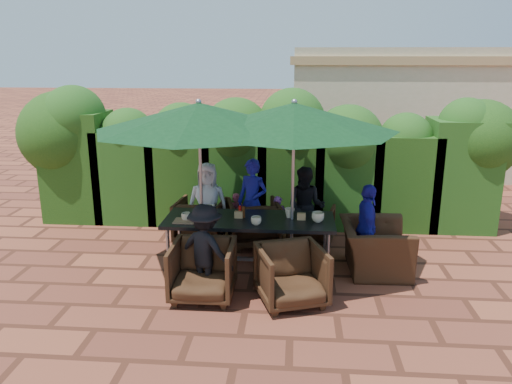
# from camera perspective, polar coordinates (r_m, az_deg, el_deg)

# --- Properties ---
(ground) EXTENTS (80.00, 80.00, 0.00)m
(ground) POSITION_cam_1_polar(r_m,az_deg,el_deg) (7.27, -0.36, -9.26)
(ground) COLOR brown
(ground) RESTS_ON ground
(dining_table) EXTENTS (2.44, 0.90, 0.75)m
(dining_table) POSITION_cam_1_polar(r_m,az_deg,el_deg) (7.23, -0.77, -3.61)
(dining_table) COLOR black
(dining_table) RESTS_ON ground
(umbrella_left) EXTENTS (2.92, 2.92, 2.46)m
(umbrella_left) POSITION_cam_1_polar(r_m,az_deg,el_deg) (6.93, -6.53, 8.52)
(umbrella_left) COLOR gray
(umbrella_left) RESTS_ON ground
(umbrella_right) EXTENTS (2.88, 2.88, 2.46)m
(umbrella_right) POSITION_cam_1_polar(r_m,az_deg,el_deg) (6.89, 4.38, 8.53)
(umbrella_right) COLOR gray
(umbrella_right) RESTS_ON ground
(chair_far_left) EXTENTS (0.84, 0.80, 0.79)m
(chair_far_left) POSITION_cam_1_polar(r_m,az_deg,el_deg) (8.38, -6.38, -3.04)
(chair_far_left) COLOR black
(chair_far_left) RESTS_ON ground
(chair_far_mid) EXTENTS (0.95, 0.91, 0.82)m
(chair_far_mid) POSITION_cam_1_polar(r_m,az_deg,el_deg) (8.18, -0.24, -3.30)
(chair_far_mid) COLOR black
(chair_far_mid) RESTS_ON ground
(chair_far_right) EXTENTS (0.81, 0.77, 0.71)m
(chair_far_right) POSITION_cam_1_polar(r_m,az_deg,el_deg) (8.25, 6.35, -3.62)
(chair_far_right) COLOR black
(chair_far_right) RESTS_ON ground
(chair_near_left) EXTENTS (0.80, 0.75, 0.82)m
(chair_near_left) POSITION_cam_1_polar(r_m,az_deg,el_deg) (6.47, -6.12, -8.63)
(chair_near_left) COLOR black
(chair_near_left) RESTS_ON ground
(chair_near_right) EXTENTS (0.99, 0.96, 0.81)m
(chair_near_right) POSITION_cam_1_polar(r_m,az_deg,el_deg) (6.33, 4.11, -9.16)
(chair_near_right) COLOR black
(chair_near_right) RESTS_ON ground
(chair_end_right) EXTENTS (0.73, 1.10, 0.94)m
(chair_end_right) POSITION_cam_1_polar(r_m,az_deg,el_deg) (7.39, 13.47, -5.31)
(chair_end_right) COLOR black
(chair_end_right) RESTS_ON ground
(adult_far_left) EXTENTS (0.67, 0.40, 1.36)m
(adult_far_left) POSITION_cam_1_polar(r_m,az_deg,el_deg) (8.20, -5.54, -1.33)
(adult_far_left) COLOR silver
(adult_far_left) RESTS_ON ground
(adult_far_mid) EXTENTS (0.64, 0.59, 1.42)m
(adult_far_mid) POSITION_cam_1_polar(r_m,az_deg,el_deg) (8.13, -0.42, -1.18)
(adult_far_mid) COLOR #1E1C9C
(adult_far_mid) RESTS_ON ground
(adult_far_right) EXTENTS (0.70, 0.52, 1.31)m
(adult_far_right) POSITION_cam_1_polar(r_m,az_deg,el_deg) (8.12, 5.73, -1.70)
(adult_far_right) COLOR black
(adult_far_right) RESTS_ON ground
(adult_near_left) EXTENTS (0.85, 0.65, 1.21)m
(adult_near_left) POSITION_cam_1_polar(r_m,az_deg,el_deg) (6.51, -5.79, -6.56)
(adult_near_left) COLOR black
(adult_near_left) RESTS_ON ground
(adult_end_right) EXTENTS (0.39, 0.76, 1.28)m
(adult_end_right) POSITION_cam_1_polar(r_m,az_deg,el_deg) (7.35, 12.54, -4.00)
(adult_end_right) COLOR #1E1C9C
(adult_end_right) RESTS_ON ground
(child_left) EXTENTS (0.30, 0.25, 0.79)m
(child_left) POSITION_cam_1_polar(r_m,az_deg,el_deg) (8.43, -2.25, -2.82)
(child_left) COLOR #C3445C
(child_left) RESTS_ON ground
(child_right) EXTENTS (0.34, 0.30, 0.79)m
(child_right) POSITION_cam_1_polar(r_m,az_deg,el_deg) (8.27, 2.57, -3.20)
(child_right) COLOR #A04DA8
(child_right) RESTS_ON ground
(pedestrian_a) EXTENTS (1.45, 0.55, 1.55)m
(pedestrian_a) POSITION_cam_1_polar(r_m,az_deg,el_deg) (11.01, 9.52, 3.36)
(pedestrian_a) COLOR #257C21
(pedestrian_a) RESTS_ON ground
(pedestrian_b) EXTENTS (0.84, 0.52, 1.73)m
(pedestrian_b) POSITION_cam_1_polar(r_m,az_deg,el_deg) (11.29, 15.64, 3.76)
(pedestrian_b) COLOR #C3445C
(pedestrian_b) RESTS_ON ground
(pedestrian_c) EXTENTS (1.11, 1.22, 1.78)m
(pedestrian_c) POSITION_cam_1_polar(r_m,az_deg,el_deg) (11.49, 20.11, 3.73)
(pedestrian_c) COLOR gray
(pedestrian_c) RESTS_ON ground
(cup_a) EXTENTS (0.14, 0.14, 0.11)m
(cup_a) POSITION_cam_1_polar(r_m,az_deg,el_deg) (7.18, -7.97, -2.82)
(cup_a) COLOR beige
(cup_a) RESTS_ON dining_table
(cup_b) EXTENTS (0.15, 0.15, 0.14)m
(cup_b) POSITION_cam_1_polar(r_m,az_deg,el_deg) (7.41, -5.29, -2.03)
(cup_b) COLOR beige
(cup_b) RESTS_ON dining_table
(cup_c) EXTENTS (0.15, 0.15, 0.12)m
(cup_c) POSITION_cam_1_polar(r_m,az_deg,el_deg) (6.94, 0.02, -3.30)
(cup_c) COLOR beige
(cup_c) RESTS_ON dining_table
(cup_d) EXTENTS (0.15, 0.15, 0.14)m
(cup_d) POSITION_cam_1_polar(r_m,az_deg,el_deg) (7.26, 3.86, -2.38)
(cup_d) COLOR beige
(cup_d) RESTS_ON dining_table
(cup_e) EXTENTS (0.18, 0.18, 0.14)m
(cup_e) POSITION_cam_1_polar(r_m,az_deg,el_deg) (7.10, 7.09, -2.86)
(cup_e) COLOR beige
(cup_e) RESTS_ON dining_table
(ketchup_bottle) EXTENTS (0.04, 0.04, 0.17)m
(ketchup_bottle) POSITION_cam_1_polar(r_m,az_deg,el_deg) (7.26, -1.84, -2.22)
(ketchup_bottle) COLOR #B20C0A
(ketchup_bottle) RESTS_ON dining_table
(sauce_bottle) EXTENTS (0.04, 0.04, 0.17)m
(sauce_bottle) POSITION_cam_1_polar(r_m,az_deg,el_deg) (7.24, -1.43, -2.29)
(sauce_bottle) COLOR #4C230C
(sauce_bottle) RESTS_ON dining_table
(serving_tray) EXTENTS (0.35, 0.25, 0.02)m
(serving_tray) POSITION_cam_1_polar(r_m,az_deg,el_deg) (7.15, -7.96, -3.29)
(serving_tray) COLOR #9A6B4A
(serving_tray) RESTS_ON dining_table
(number_block_left) EXTENTS (0.12, 0.06, 0.10)m
(number_block_left) POSITION_cam_1_polar(r_m,az_deg,el_deg) (7.23, -2.01, -2.60)
(number_block_left) COLOR tan
(number_block_left) RESTS_ON dining_table
(number_block_right) EXTENTS (0.12, 0.06, 0.10)m
(number_block_right) POSITION_cam_1_polar(r_m,az_deg,el_deg) (7.18, 5.21, -2.79)
(number_block_right) COLOR tan
(number_block_right) RESTS_ON dining_table
(hedge_wall) EXTENTS (9.10, 1.60, 2.51)m
(hedge_wall) POSITION_cam_1_polar(r_m,az_deg,el_deg) (9.10, -0.47, 4.56)
(hedge_wall) COLOR #11350E
(hedge_wall) RESTS_ON ground
(building) EXTENTS (6.20, 3.08, 3.20)m
(building) POSITION_cam_1_polar(r_m,az_deg,el_deg) (13.95, 16.91, 8.90)
(building) COLOR beige
(building) RESTS_ON ground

